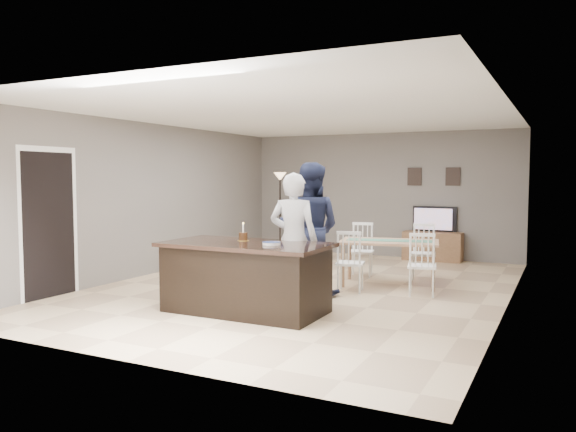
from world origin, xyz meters
The scene contains 14 objects.
floor centered at (0.00, 0.00, 0.00)m, with size 8.00×8.00×0.00m, color #DAB98C.
room_shell centered at (0.00, 0.00, 1.68)m, with size 8.00×8.00×8.00m.
kitchen_island centered at (0.00, -1.80, 0.45)m, with size 2.15×1.10×0.90m.
tv_console centered at (1.20, 3.77, 0.30)m, with size 1.20×0.40×0.60m, color brown.
television centered at (1.20, 3.84, 0.86)m, with size 0.91×0.12×0.53m, color black.
tv_screen_glow centered at (1.20, 3.76, 0.87)m, with size 0.78×0.78×0.00m, color #CA6016.
picture_frames centered at (1.15, 3.98, 1.75)m, with size 1.10×0.02×0.38m.
doorway centered at (-2.99, -2.30, 1.26)m, with size 0.00×2.10×2.65m.
woman centered at (0.42, -1.25, 0.90)m, with size 0.66×0.43×1.80m, color silver.
man centered at (0.28, -0.45, 0.98)m, with size 0.95×0.74×1.95m, color #171C34.
birthday_cake centered at (-0.15, -1.61, 0.96)m, with size 0.16×0.16×0.24m.
plate_stack centered at (0.40, -1.84, 0.92)m, with size 0.23×0.23×0.04m.
dining_table centered at (1.14, 0.78, 0.60)m, with size 1.79×2.00×0.94m.
floor_lamp centered at (-1.88, 2.80, 1.43)m, with size 0.28×0.28×1.84m.
Camera 1 is at (3.68, -7.96, 1.74)m, focal length 35.00 mm.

